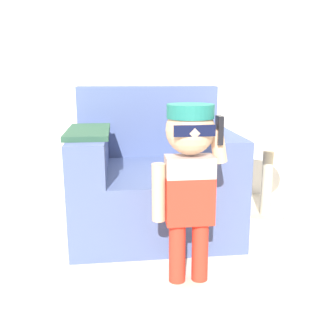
% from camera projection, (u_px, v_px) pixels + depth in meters
% --- Properties ---
extents(ground_plane, '(10.00, 10.00, 0.00)m').
position_uv_depth(ground_plane, '(189.00, 236.00, 2.49)').
color(ground_plane, beige).
extents(wall_back, '(10.00, 0.05, 2.60)m').
position_uv_depth(wall_back, '(172.00, 33.00, 2.99)').
color(wall_back, silver).
rests_on(wall_back, ground_plane).
extents(armchair, '(1.03, 1.03, 0.91)m').
position_uv_depth(armchair, '(152.00, 176.00, 2.66)').
color(armchair, '#475684').
rests_on(armchair, ground_plane).
extents(person_child, '(0.36, 0.27, 0.88)m').
position_uv_depth(person_child, '(189.00, 167.00, 1.84)').
color(person_child, red).
rests_on(person_child, ground_plane).
extents(side_table, '(0.42, 0.42, 0.54)m').
position_uv_depth(side_table, '(267.00, 173.00, 2.76)').
color(side_table, beige).
rests_on(side_table, ground_plane).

